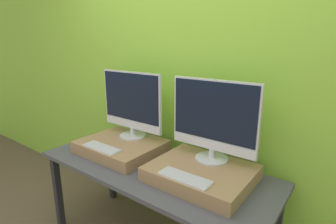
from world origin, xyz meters
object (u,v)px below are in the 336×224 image
object	(u,v)px
monitor_right	(213,119)
keyboard_right	(185,178)
monitor_left	(132,103)
keyboard_left	(102,148)

from	to	relation	value
monitor_right	keyboard_right	distance (m)	0.43
monitor_left	keyboard_left	xyz separation A→B (m)	(-0.00, -0.33, -0.28)
monitor_left	keyboard_left	distance (m)	0.43
monitor_left	monitor_right	bearing A→B (deg)	0.00
keyboard_left	monitor_right	world-z (taller)	monitor_right
monitor_right	keyboard_right	bearing A→B (deg)	-90.00
keyboard_left	monitor_right	xyz separation A→B (m)	(0.74, 0.33, 0.28)
monitor_right	keyboard_right	size ratio (longest dim) A/B	1.88
monitor_right	keyboard_right	world-z (taller)	monitor_right
keyboard_right	monitor_right	bearing A→B (deg)	90.00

